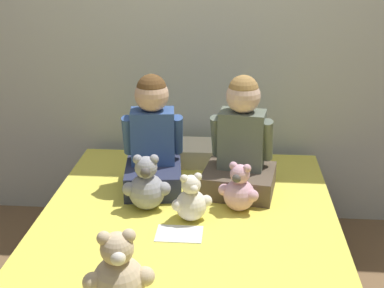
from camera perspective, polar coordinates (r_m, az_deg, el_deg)
name	(u,v)px	position (r m, az deg, el deg)	size (l,w,h in m)	color
wall_behind_bed	(201,24)	(3.26, 1.01, 12.66)	(8.00, 0.06, 2.50)	beige
bed	(185,277)	(2.59, -0.73, -14.03)	(1.45, 2.00, 0.47)	#473828
child_on_left	(153,141)	(2.81, -4.20, 0.28)	(0.34, 0.39, 0.61)	#282D47
child_on_right	(241,145)	(2.78, 5.25, -0.08)	(0.41, 0.38, 0.62)	brown
teddy_bear_held_by_left_child	(147,186)	(2.63, -4.86, -4.49)	(0.24, 0.18, 0.28)	#939399
teddy_bear_held_by_right_child	(239,190)	(2.62, 5.06, -4.95)	(0.20, 0.16, 0.25)	#DBA3B2
teddy_bear_between_children	(191,201)	(2.53, -0.09, -6.06)	(0.19, 0.15, 0.24)	silver
teddy_bear_at_foot_of_bed	(119,275)	(1.98, -7.84, -13.64)	(0.25, 0.19, 0.31)	#D1B78E
pillow_at_headboard	(198,153)	(3.19, 0.63, -0.96)	(0.45, 0.26, 0.11)	beige
sign_card	(179,234)	(2.45, -1.38, -9.55)	(0.21, 0.15, 0.00)	white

